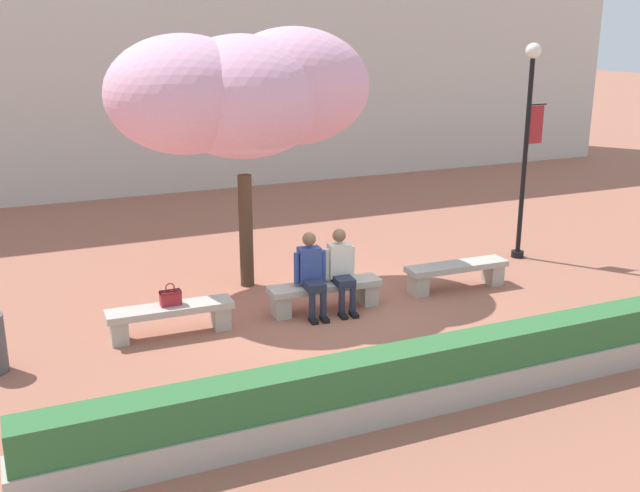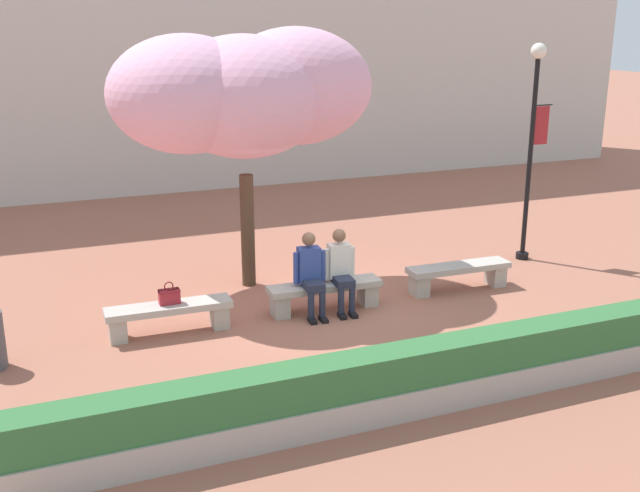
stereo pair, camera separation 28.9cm
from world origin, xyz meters
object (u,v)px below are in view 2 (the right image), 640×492
Objects in this scene: stone_bench_center at (458,273)px; cherry_tree_main at (241,93)px; person_seated_left at (311,271)px; handbag at (169,295)px; lamp_post_with_banner at (532,133)px; stone_bench_near_west at (325,292)px; person_seated_right at (341,267)px; stone_bench_west_end at (169,314)px.

stone_bench_center is 0.42× the size of cherry_tree_main.
person_seated_left is 3.81× the size of handbag.
lamp_post_with_banner is at bearing 8.33° from handbag.
stone_bench_center is 0.46× the size of lamp_post_with_banner.
stone_bench_center is (2.45, 0.00, 0.00)m from stone_bench_near_west.
person_seated_right is at bearing -59.09° from cherry_tree_main.
stone_bench_west_end is 1.00× the size of stone_bench_center.
stone_bench_near_west is at bearing -0.49° from handbag.
stone_bench_west_end is at bearing 178.87° from person_seated_right.
handbag is at bearing -171.67° from lamp_post_with_banner.
person_seated_left is (2.19, -0.05, 0.39)m from stone_bench_west_end.
person_seated_left is at bearing -179.98° from person_seated_right.
lamp_post_with_banner reaches higher than person_seated_left.
stone_bench_west_end is at bearing -171.53° from lamp_post_with_banner.
stone_bench_near_west is at bearing 0.00° from stone_bench_west_end.
person_seated_left is at bearing -1.95° from handbag.
stone_bench_west_end is 5.40× the size of handbag.
person_seated_left is 5.24m from lamp_post_with_banner.
person_seated_left and person_seated_right have the same top height.
person_seated_right is 4.78m from lamp_post_with_banner.
person_seated_right is (-2.20, -0.05, 0.39)m from stone_bench_center.
person_seated_right is 0.32× the size of lamp_post_with_banner.
person_seated_left is (-2.71, -0.05, 0.39)m from stone_bench_center.
person_seated_left is (-0.26, -0.05, 0.39)m from stone_bench_near_west.
stone_bench_near_west is (2.45, 0.00, 0.00)m from stone_bench_west_end.
stone_bench_west_end is at bearing 180.00° from stone_bench_center.
lamp_post_with_banner is (4.57, 1.05, 2.11)m from stone_bench_near_west.
stone_bench_center is 2.24m from person_seated_right.
stone_bench_near_west is 2.45m from stone_bench_center.
person_seated_left is 0.32× the size of lamp_post_with_banner.
stone_bench_west_end is 4.90m from stone_bench_center.
stone_bench_west_end and stone_bench_center have the same top height.
lamp_post_with_banner reaches higher than person_seated_right.
lamp_post_with_banner is (7.00, 1.02, 1.83)m from handbag.
stone_bench_west_end is at bearing 180.00° from stone_bench_near_west.
person_seated_right is 3.81× the size of handbag.
person_seated_right is at bearing -178.62° from stone_bench_center.
person_seated_right reaches higher than stone_bench_near_west.
handbag is at bearing 179.76° from stone_bench_center.
person_seated_right is (0.51, 0.00, 0.00)m from person_seated_left.
stone_bench_west_end is 2.73m from person_seated_right.
person_seated_left reaches higher than stone_bench_near_west.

